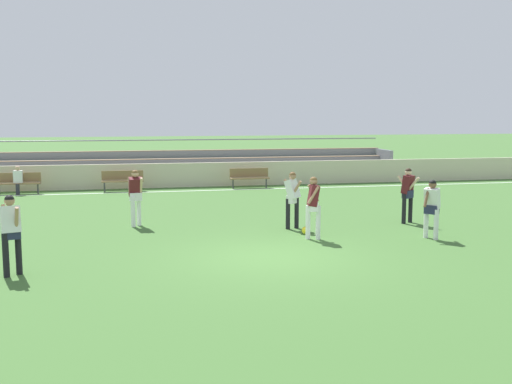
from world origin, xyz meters
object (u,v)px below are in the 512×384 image
player_dark_trailing_run (313,202)px  player_white_overlapping (11,228)px  bench_far_left (123,179)px  bleacher_stand (181,165)px  bench_centre_sideline (19,181)px  spectator_seated (18,178)px  player_white_wide_right (292,195)px  bench_near_bin (249,176)px  player_white_on_ball (432,204)px  player_dark_deep_cover (408,190)px  soccer_ball (306,230)px  player_dark_pressing_high (136,193)px

player_dark_trailing_run → player_white_overlapping: bearing=-162.8°
bench_far_left → player_white_overlapping: player_white_overlapping is taller
bench_far_left → player_white_overlapping: 14.08m
bleacher_stand → bench_centre_sideline: bleacher_stand is taller
spectator_seated → player_white_wide_right: player_white_wide_right is taller
bleacher_stand → bench_near_bin: bearing=-45.2°
bench_centre_sideline → player_white_on_ball: player_white_on_ball is taller
player_dark_deep_cover → soccer_ball: bearing=-163.9°
player_white_overlapping → bench_centre_sideline: bearing=98.7°
player_dark_deep_cover → player_white_overlapping: bearing=-159.9°
player_dark_trailing_run → soccer_ball: player_dark_trailing_run is taller
player_white_wide_right → bleacher_stand: bearing=99.4°
bleacher_stand → bench_far_left: 4.06m
bench_near_bin → player_dark_pressing_high: (-5.26, -8.68, 0.48)m
bench_near_bin → spectator_seated: bearing=-179.3°
bench_centre_sideline → player_white_wide_right: 13.69m
player_white_overlapping → player_dark_pressing_high: (2.63, 5.23, -0.00)m
bench_centre_sideline → bench_far_left: bearing=0.0°
spectator_seated → player_dark_trailing_run: bearing=-50.7°
bleacher_stand → player_white_wide_right: bleacher_stand is taller
player_white_wide_right → player_white_overlapping: (-7.15, -3.85, 0.01)m
spectator_seated → player_white_on_ball: (12.59, -12.13, 0.25)m
bench_far_left → soccer_ball: bearing=-65.0°
bench_centre_sideline → bench_near_bin: (10.02, 0.00, 0.00)m
player_white_wide_right → spectator_seated: bearing=133.1°
bench_far_left → player_dark_trailing_run: 12.72m
player_white_on_ball → bench_near_bin: bearing=101.9°
player_dark_pressing_high → player_dark_deep_cover: bearing=-8.5°
player_dark_deep_cover → player_white_on_ball: bearing=-100.6°
player_dark_deep_cover → soccer_ball: size_ratio=7.81×
bench_centre_sideline → player_white_overlapping: (2.13, -13.90, 0.48)m
bench_far_left → soccer_ball: 12.08m
bleacher_stand → player_white_overlapping: bearing=-106.6°
bleacher_stand → player_dark_trailing_run: size_ratio=12.68×
player_white_on_ball → player_dark_deep_cover: bearing=79.4°
spectator_seated → soccer_ball: 14.37m
player_white_wide_right → player_white_overlapping: player_white_overlapping is taller
bench_centre_sideline → spectator_seated: (-0.00, -0.12, 0.16)m
player_white_overlapping → soccer_ball: 7.93m
bench_centre_sideline → bench_far_left: 4.32m
player_white_wide_right → player_white_overlapping: 8.12m
bench_near_bin → player_white_wide_right: 10.09m
bench_centre_sideline → soccer_ball: (9.43, -10.94, -0.44)m
player_white_overlapping → player_white_wide_right: bearing=28.3°
bench_centre_sideline → bench_near_bin: bearing=0.0°
soccer_ball → bleacher_stand: bearing=99.4°
bench_near_bin → player_white_wide_right: (-0.74, -10.05, 0.46)m
bleacher_stand → bench_centre_sideline: (-7.13, -2.91, -0.32)m
player_dark_trailing_run → player_dark_deep_cover: size_ratio=0.99×
spectator_seated → player_dark_trailing_run: player_dark_trailing_run is taller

